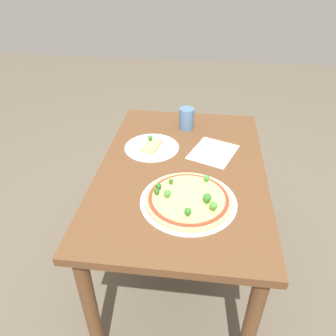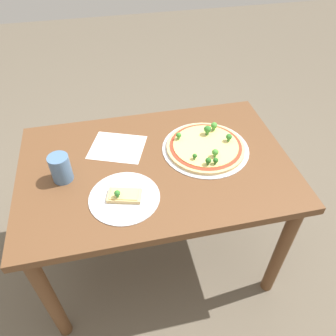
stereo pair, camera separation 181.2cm
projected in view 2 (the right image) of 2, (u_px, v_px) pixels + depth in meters
ground_plane at (159, 252)px, 1.91m from camera, size 8.00×8.00×0.00m
dining_table at (156, 179)px, 1.49m from camera, size 1.17×0.77×0.71m
pizza_tray_whole at (206, 147)px, 1.48m from camera, size 0.39×0.39×0.07m
pizza_tray_slice at (124, 197)px, 1.27m from camera, size 0.28×0.28×0.06m
drinking_cup at (61, 168)px, 1.31m from camera, size 0.08×0.08×0.12m
paper_menu at (117, 147)px, 1.50m from camera, size 0.29×0.27×0.00m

